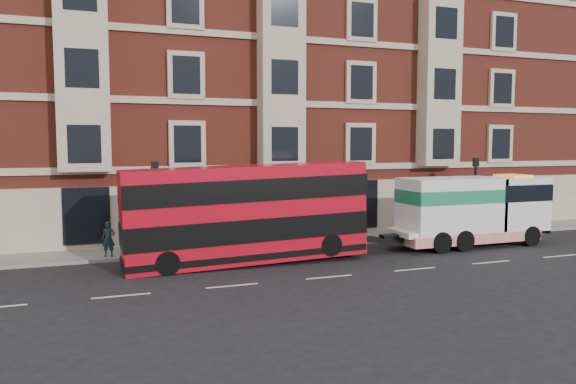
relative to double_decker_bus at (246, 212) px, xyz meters
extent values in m
plane|color=black|center=(2.38, -3.66, -2.31)|extent=(120.00, 120.00, 0.00)
cube|color=slate|center=(2.38, 3.84, -2.23)|extent=(90.00, 3.00, 0.15)
cube|color=maroon|center=(2.88, 11.34, 6.69)|extent=(45.00, 12.00, 18.00)
cylinder|color=black|center=(-3.62, 2.54, -0.16)|extent=(0.14, 0.14, 4.00)
cube|color=black|center=(-3.62, 2.54, 1.94)|extent=(0.35, 0.15, 0.50)
cylinder|color=black|center=(14.38, 2.54, -0.16)|extent=(0.14, 0.14, 4.00)
cube|color=black|center=(14.38, 2.54, 1.94)|extent=(0.35, 0.15, 0.50)
cube|color=#BA0A1B|center=(0.00, 0.00, -0.06)|extent=(10.71, 2.39, 4.21)
cube|color=black|center=(0.00, 0.00, -0.68)|extent=(10.75, 2.45, 1.00)
cube|color=black|center=(0.00, 0.00, 1.04)|extent=(10.75, 2.45, 0.96)
cylinder|color=black|center=(-3.63, -1.08, -1.81)|extent=(0.99, 0.31, 0.99)
cylinder|color=black|center=(-3.63, 1.08, -1.81)|extent=(0.99, 0.31, 0.99)
cylinder|color=black|center=(3.63, -1.08, -1.52)|extent=(0.99, 0.31, 0.99)
cylinder|color=black|center=(3.63, 1.08, -1.52)|extent=(0.99, 0.31, 0.99)
cube|color=white|center=(12.00, 0.00, -1.40)|extent=(8.61, 2.20, 0.29)
cube|color=white|center=(14.77, 0.00, -0.15)|extent=(3.06, 2.39, 2.77)
cube|color=white|center=(10.85, 0.00, -0.11)|extent=(5.16, 2.39, 2.77)
cube|color=#1B7953|center=(10.85, 0.00, 0.37)|extent=(5.21, 2.43, 0.67)
cube|color=red|center=(11.81, 0.00, -1.73)|extent=(7.65, 2.45, 0.53)
cylinder|color=black|center=(15.06, -1.08, -1.78)|extent=(1.05, 0.33, 1.05)
cylinder|color=black|center=(15.06, 1.08, -1.78)|extent=(1.05, 0.33, 1.05)
cylinder|color=black|center=(10.85, -1.08, -1.78)|extent=(1.05, 0.38, 1.05)
cylinder|color=black|center=(10.85, 1.08, -1.78)|extent=(1.05, 0.38, 1.05)
cylinder|color=black|center=(9.51, -1.08, -1.78)|extent=(1.05, 0.38, 1.05)
cylinder|color=black|center=(9.51, 1.08, -1.78)|extent=(1.05, 0.38, 1.05)
imported|color=#192932|center=(-5.72, 2.92, -1.35)|extent=(0.68, 0.55, 1.62)
camera|label=1|loc=(-6.84, -23.77, 3.04)|focal=35.00mm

